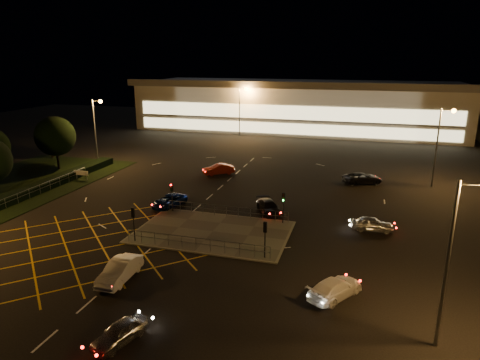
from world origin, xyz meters
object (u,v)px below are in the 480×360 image
(signal_ne, at_px, (283,202))
(car_near_silver, at_px, (119,333))
(car_east_grey, at_px, (362,178))
(car_approach_white, at_px, (335,288))
(signal_nw, at_px, (172,191))
(car_circ_red, at_px, (219,169))
(car_right_silver, at_px, (372,224))
(signal_se, at_px, (265,232))
(signal_sw, at_px, (133,217))
(car_queue_white, at_px, (120,270))
(car_far_dkgrey, at_px, (269,207))
(car_left_blue, at_px, (169,201))

(signal_ne, relative_size, car_near_silver, 0.87)
(car_east_grey, xyz_separation_m, car_approach_white, (-1.39, -29.24, -0.04))
(signal_nw, bearing_deg, car_circ_red, 91.05)
(car_right_silver, relative_size, car_circ_red, 0.90)
(car_right_silver, relative_size, car_approach_white, 0.86)
(signal_se, height_order, car_approach_white, signal_se)
(car_circ_red, bearing_deg, signal_sw, -35.97)
(signal_se, xyz_separation_m, car_near_silver, (-5.71, -12.83, -1.75))
(car_right_silver, bearing_deg, car_approach_white, 164.59)
(signal_nw, relative_size, car_queue_white, 0.69)
(car_approach_white, bearing_deg, car_far_dkgrey, -28.76)
(car_queue_white, distance_m, car_approach_white, 15.76)
(signal_nw, xyz_separation_m, car_queue_white, (2.38, -14.36, -1.61))
(car_left_blue, bearing_deg, car_approach_white, -20.95)
(signal_nw, distance_m, car_far_dkgrey, 10.46)
(signal_ne, distance_m, car_left_blue, 13.41)
(car_far_dkgrey, bearing_deg, car_approach_white, -92.41)
(car_far_dkgrey, bearing_deg, car_near_silver, -129.46)
(signal_sw, bearing_deg, signal_nw, -90.00)
(signal_sw, relative_size, car_far_dkgrey, 0.70)
(car_left_blue, bearing_deg, car_near_silver, -56.59)
(car_queue_white, height_order, car_east_grey, car_queue_white)
(signal_ne, distance_m, car_far_dkgrey, 3.82)
(signal_se, bearing_deg, car_right_silver, -134.45)
(car_approach_white, bearing_deg, car_east_grey, -59.70)
(signal_ne, xyz_separation_m, car_right_silver, (8.55, 0.73, -1.69))
(signal_sw, relative_size, car_right_silver, 0.80)
(signal_sw, relative_size, signal_ne, 1.00)
(signal_ne, relative_size, car_east_grey, 0.61)
(signal_ne, xyz_separation_m, car_left_blue, (-13.19, 1.64, -1.74))
(signal_ne, distance_m, car_east_grey, 18.59)
(signal_nw, xyz_separation_m, car_circ_red, (-0.29, 15.98, -1.64))
(signal_ne, xyz_separation_m, car_far_dkgrey, (-2.05, 2.73, -1.71))
(car_left_blue, bearing_deg, signal_sw, -67.96)
(car_near_silver, xyz_separation_m, car_east_grey, (13.10, 37.80, 0.09))
(signal_ne, height_order, car_east_grey, signal_ne)
(car_right_silver, relative_size, car_east_grey, 0.77)
(car_queue_white, relative_size, car_circ_red, 1.04)
(car_approach_white, bearing_deg, signal_ne, -30.91)
(signal_se, distance_m, signal_nw, 14.41)
(signal_ne, height_order, car_near_silver, signal_ne)
(car_queue_white, bearing_deg, car_approach_white, 6.33)
(signal_ne, bearing_deg, car_near_silver, -105.33)
(car_left_blue, bearing_deg, signal_ne, 7.88)
(car_queue_white, distance_m, car_right_silver, 23.62)
(signal_sw, distance_m, signal_se, 12.00)
(car_circ_red, relative_size, car_east_grey, 0.86)
(car_queue_white, bearing_deg, signal_se, 32.21)
(signal_se, bearing_deg, car_east_grey, -106.49)
(car_far_dkgrey, bearing_deg, car_east_grey, 25.88)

